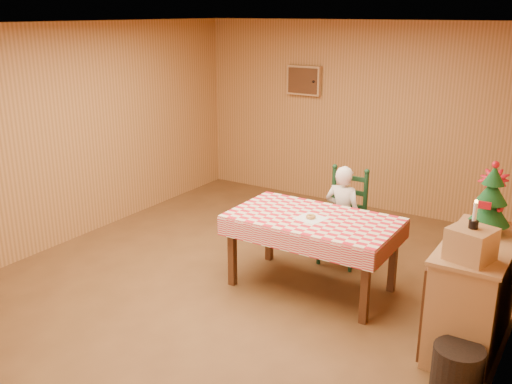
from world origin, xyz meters
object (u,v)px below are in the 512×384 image
shelf_unit (473,293)px  storage_bin (457,370)px  christmas_tree (491,201)px  dining_table (313,225)px  seated_child (342,215)px  ladder_chair (344,219)px  crate (471,244)px

shelf_unit → storage_bin: bearing=-83.9°
shelf_unit → christmas_tree: bearing=88.0°
dining_table → seated_child: 0.74m
ladder_chair → storage_bin: bearing=-45.8°
shelf_unit → christmas_tree: 0.79m
ladder_chair → christmas_tree: size_ratio=1.74×
shelf_unit → storage_bin: 0.80m
ladder_chair → shelf_unit: bearing=-31.6°
christmas_tree → storage_bin: bearing=-85.9°
crate → ladder_chair: bearing=139.3°
ladder_chair → christmas_tree: (1.60, -0.73, 0.71)m
crate → seated_child: bearing=140.5°
seated_child → storage_bin: size_ratio=3.03×
dining_table → crate: size_ratio=5.52×
crate → storage_bin: (0.07, -0.34, -0.87)m
christmas_tree → dining_table: bearing=-177.9°
dining_table → storage_bin: dining_table is taller
dining_table → storage_bin: 1.98m
dining_table → ladder_chair: 0.81m
shelf_unit → christmas_tree: christmas_tree is taller
dining_table → seated_child: seated_child is taller
storage_bin → dining_table: bearing=150.9°
ladder_chair → storage_bin: size_ratio=2.91×
dining_table → ladder_chair: (0.00, 0.79, -0.18)m
ladder_chair → seated_child: size_ratio=0.96×
dining_table → ladder_chair: size_ratio=1.53×
crate → storage_bin: bearing=-78.2°
seated_child → storage_bin: (1.67, -1.66, -0.38)m
ladder_chair → storage_bin: (1.67, -1.72, -0.32)m
ladder_chair → seated_child: (-0.00, -0.06, 0.06)m
seated_child → christmas_tree: bearing=157.2°
christmas_tree → storage_bin: christmas_tree is taller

